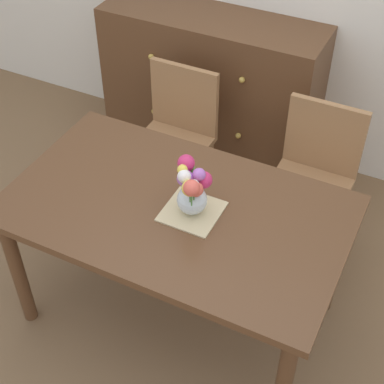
{
  "coord_description": "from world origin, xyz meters",
  "views": [
    {
      "loc": [
        0.9,
        -1.64,
        2.56
      ],
      "look_at": [
        0.08,
        -0.0,
        0.89
      ],
      "focal_mm": 54.47,
      "sensor_mm": 36.0,
      "label": 1
    }
  ],
  "objects_px": {
    "dresser": "(211,89)",
    "flower_vase": "(192,189)",
    "dining_table": "(176,222)",
    "chair_right": "(314,173)",
    "chair_left": "(176,131)"
  },
  "relations": [
    {
      "from": "chair_right",
      "to": "dining_table",
      "type": "bearing_deg",
      "value": 62.19
    },
    {
      "from": "dining_table",
      "to": "dresser",
      "type": "bearing_deg",
      "value": 108.44
    },
    {
      "from": "dining_table",
      "to": "chair_right",
      "type": "bearing_deg",
      "value": 62.19
    },
    {
      "from": "dresser",
      "to": "flower_vase",
      "type": "bearing_deg",
      "value": -68.57
    },
    {
      "from": "flower_vase",
      "to": "dresser",
      "type": "bearing_deg",
      "value": 111.43
    },
    {
      "from": "dining_table",
      "to": "dresser",
      "type": "distance_m",
      "value": 1.41
    },
    {
      "from": "chair_left",
      "to": "dresser",
      "type": "bearing_deg",
      "value": -87.51
    },
    {
      "from": "dining_table",
      "to": "chair_left",
      "type": "bearing_deg",
      "value": 117.81
    },
    {
      "from": "chair_right",
      "to": "flower_vase",
      "type": "relative_size",
      "value": 3.65
    },
    {
      "from": "chair_left",
      "to": "dresser",
      "type": "height_order",
      "value": "dresser"
    },
    {
      "from": "chair_left",
      "to": "dresser",
      "type": "distance_m",
      "value": 0.53
    },
    {
      "from": "dining_table",
      "to": "chair_left",
      "type": "height_order",
      "value": "chair_left"
    },
    {
      "from": "dining_table",
      "to": "chair_left",
      "type": "xyz_separation_m",
      "value": [
        -0.42,
        0.8,
        -0.15
      ]
    },
    {
      "from": "dining_table",
      "to": "dresser",
      "type": "xyz_separation_m",
      "value": [
        -0.44,
        1.33,
        -0.17
      ]
    },
    {
      "from": "dining_table",
      "to": "flower_vase",
      "type": "height_order",
      "value": "flower_vase"
    }
  ]
}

